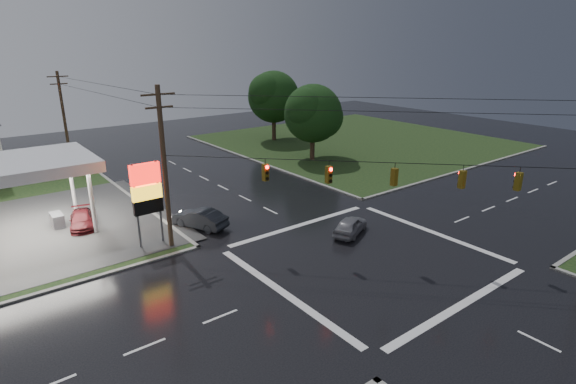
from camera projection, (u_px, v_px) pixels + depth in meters
ground at (367, 258)px, 29.57m from camera, size 120.00×120.00×0.00m
grass_ne at (358, 141)px, 64.14m from camera, size 36.00×36.00×0.08m
pylon_sign at (147, 191)px, 30.13m from camera, size 2.00×0.35×6.00m
utility_pole_nw at (165, 167)px, 29.41m from camera, size 2.20×0.32×11.00m
utility_pole_n at (64, 117)px, 50.93m from camera, size 2.20×0.32×10.50m
traffic_signals at (373, 162)px, 27.52m from camera, size 26.87×26.87×1.47m
tree_ne_near at (314, 114)px, 52.52m from camera, size 7.99×6.80×8.98m
tree_ne_far at (275, 97)px, 63.09m from camera, size 8.46×7.20×9.80m
car_north at (200, 218)px, 34.19m from camera, size 3.21×4.73×1.47m
car_crossing at (350, 225)px, 33.06m from camera, size 4.18×3.05×1.32m
car_pump at (82, 220)px, 34.29m from camera, size 2.59×4.38×1.19m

